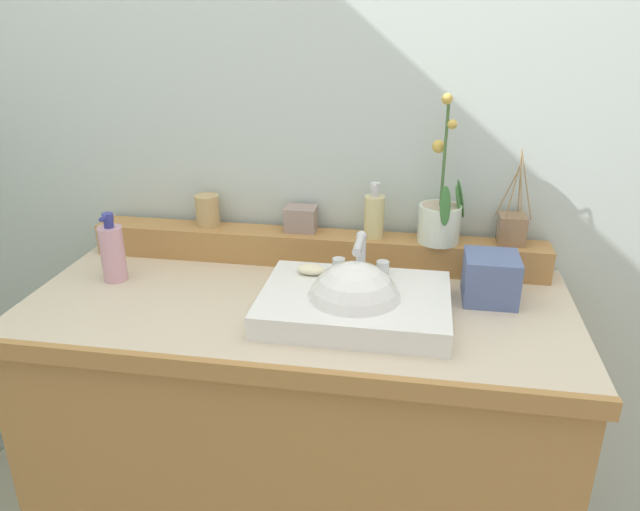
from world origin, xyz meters
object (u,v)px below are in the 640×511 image
at_px(potted_plant, 440,216).
at_px(tissue_box, 491,278).
at_px(sink_basin, 354,307).
at_px(trinket_box, 301,219).
at_px(reed_diffuser, 512,228).
at_px(lotion_bottle, 113,252).
at_px(soap_dispenser, 374,215).
at_px(soap_bar, 311,270).
at_px(tumbler_cup, 208,210).

bearing_deg(potted_plant, tissue_box, -49.67).
height_order(sink_basin, trinket_box, sink_basin).
relative_size(reed_diffuser, lotion_bottle, 1.37).
xyz_separation_m(sink_basin, potted_plant, (0.19, 0.30, 0.13)).
xyz_separation_m(sink_basin, tissue_box, (0.32, 0.15, 0.03)).
relative_size(soap_dispenser, trinket_box, 1.78).
distance_m(trinket_box, lotion_bottle, 0.51).
bearing_deg(trinket_box, soap_bar, -72.73).
height_order(sink_basin, tumbler_cup, tumbler_cup).
relative_size(sink_basin, soap_bar, 6.29).
xyz_separation_m(potted_plant, reed_diffuser, (0.19, 0.02, -0.03)).
height_order(soap_bar, potted_plant, potted_plant).
xyz_separation_m(soap_bar, lotion_bottle, (-0.53, 0.00, 0.01)).
bearing_deg(sink_basin, potted_plant, 57.26).
bearing_deg(potted_plant, soap_bar, -147.44).
bearing_deg(trinket_box, sink_basin, -59.40).
bearing_deg(soap_dispenser, reed_diffuser, 2.48).
bearing_deg(soap_bar, potted_plant, 32.56).
bearing_deg(soap_dispenser, potted_plant, -2.24).
xyz_separation_m(potted_plant, soap_dispenser, (-0.18, 0.01, -0.01)).
xyz_separation_m(sink_basin, lotion_bottle, (-0.65, 0.10, 0.05)).
distance_m(potted_plant, reed_diffuser, 0.19).
bearing_deg(soap_bar, sink_basin, -39.00).
xyz_separation_m(potted_plant, trinket_box, (-0.38, 0.02, -0.04)).
bearing_deg(trinket_box, tissue_box, -19.03).
bearing_deg(soap_dispenser, sink_basin, -92.92).
distance_m(soap_bar, lotion_bottle, 0.53).
relative_size(sink_basin, tumbler_cup, 4.96).
relative_size(soap_bar, potted_plant, 0.18).
bearing_deg(soap_bar, reed_diffuser, 23.86).
bearing_deg(soap_dispenser, tumbler_cup, 178.11).
relative_size(soap_bar, lotion_bottle, 0.38).
bearing_deg(sink_basin, lotion_bottle, 171.23).
distance_m(soap_bar, tumbler_cup, 0.41).
height_order(soap_bar, trinket_box, trinket_box).
relative_size(potted_plant, trinket_box, 4.54).
xyz_separation_m(soap_bar, soap_dispenser, (0.14, 0.21, 0.08)).
bearing_deg(potted_plant, trinket_box, 176.33).
bearing_deg(tumbler_cup, reed_diffuser, -0.00).
relative_size(soap_bar, reed_diffuser, 0.28).
bearing_deg(reed_diffuser, potted_plant, -173.19).
bearing_deg(lotion_bottle, tissue_box, 2.72).
height_order(soap_dispenser, tumbler_cup, soap_dispenser).
distance_m(soap_dispenser, lotion_bottle, 0.70).
bearing_deg(potted_plant, sink_basin, -122.74).
height_order(sink_basin, potted_plant, potted_plant).
xyz_separation_m(reed_diffuser, lotion_bottle, (-1.03, -0.22, -0.05)).
bearing_deg(potted_plant, reed_diffuser, 6.81).
distance_m(soap_bar, reed_diffuser, 0.55).
bearing_deg(lotion_bottle, trinket_box, 25.64).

